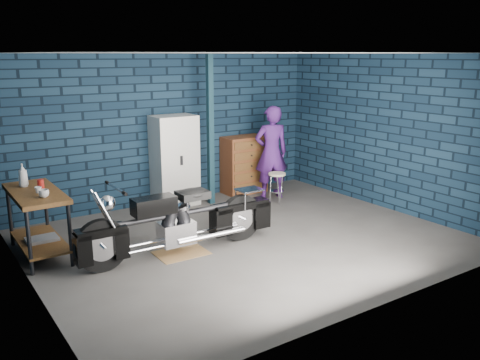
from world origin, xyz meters
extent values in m
plane|color=#4D4B48|center=(0.00, 0.00, 0.00)|extent=(6.00, 6.00, 0.00)
cube|color=black|center=(0.00, 2.50, 1.35)|extent=(6.00, 0.02, 2.70)
cube|color=black|center=(-3.00, 0.00, 1.35)|extent=(0.02, 5.00, 2.70)
cube|color=black|center=(3.00, 0.00, 1.35)|extent=(0.02, 5.00, 2.70)
cube|color=silver|center=(0.00, 0.00, 2.70)|extent=(6.00, 5.00, 0.02)
cube|color=#112C37|center=(0.55, 1.95, 1.35)|extent=(0.10, 0.10, 2.70)
cube|color=brown|center=(-2.68, 1.09, 0.46)|extent=(0.60, 1.40, 0.91)
cube|color=olive|center=(-1.05, 0.07, 0.00)|extent=(0.71, 0.54, 0.01)
imported|color=#461B68|center=(1.70, 1.65, 0.88)|extent=(0.75, 0.61, 1.76)
cube|color=gray|center=(-2.66, 1.06, 0.13)|extent=(0.41, 0.29, 0.26)
cube|color=silver|center=(-0.04, 2.23, 0.82)|extent=(0.76, 0.54, 1.63)
cube|color=brown|center=(1.49, 2.23, 0.56)|extent=(0.84, 0.47, 1.12)
imported|color=beige|center=(-2.65, 0.71, 0.96)|extent=(0.15, 0.15, 0.10)
imported|color=beige|center=(-2.66, 0.97, 0.95)|extent=(0.12, 0.12, 0.08)
cylinder|color=#A61C16|center=(-2.58, 1.20, 0.97)|extent=(0.11, 0.11, 0.12)
imported|color=gray|center=(-2.75, 1.42, 1.07)|extent=(0.14, 0.14, 0.32)
camera|label=1|loc=(-4.05, -5.86, 2.68)|focal=38.00mm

